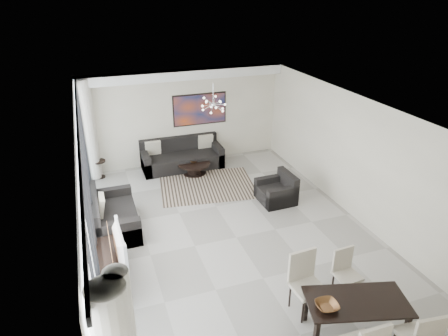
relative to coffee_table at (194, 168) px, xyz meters
name	(u,v)px	position (x,y,z in m)	size (l,w,h in m)	color
room_shell	(258,176)	(0.46, -3.50, 1.26)	(6.00, 9.00, 2.90)	#A8A39B
window_wall	(94,201)	(-2.86, -3.50, 1.28)	(0.37, 8.95, 2.90)	silver
soffit	(184,75)	(0.00, 0.80, 2.58)	(5.98, 0.40, 0.26)	white
painting	(200,109)	(0.50, 0.97, 1.46)	(1.68, 0.04, 0.98)	#B34318
chandelier	(213,105)	(0.30, -1.00, 2.16)	(0.66, 0.66, 0.71)	silver
rug	(207,186)	(0.13, -0.90, -0.18)	(2.57, 1.98, 0.01)	black
coffee_table	(194,168)	(0.00, 0.00, 0.00)	(0.96, 0.96, 0.34)	black
bowl_coffee	(193,161)	(0.00, 0.07, 0.18)	(0.22, 0.22, 0.07)	brown
sofa_main	(182,158)	(-0.22, 0.58, 0.11)	(2.41, 0.99, 0.88)	black
loveseat	(112,218)	(-2.55, -2.24, 0.11)	(1.00, 1.78, 0.89)	black
armchair	(277,192)	(1.59, -2.30, 0.07)	(0.87, 0.91, 0.75)	black
side_table	(99,166)	(-2.65, 0.65, 0.17)	(0.39, 0.39, 0.53)	black
tv_console	(110,271)	(-2.76, -4.07, 0.06)	(0.46, 1.62, 0.51)	black
television	(115,246)	(-2.60, -4.11, 0.63)	(1.09, 0.14, 0.63)	gray
dining_table	(356,305)	(0.82, -6.60, 0.38)	(1.74, 1.18, 0.66)	black
dining_chair_se	(422,336)	(1.30, -7.45, 0.41)	(0.54, 0.54, 1.05)	beige
dining_chair_nw	(305,277)	(0.33, -5.83, 0.45)	(0.54, 0.54, 1.12)	beige
dining_chair_ne	(345,269)	(1.22, -5.73, 0.32)	(0.44, 0.44, 0.90)	beige
bowl_dining	(327,306)	(0.29, -6.57, 0.51)	(0.35, 0.35, 0.08)	brown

